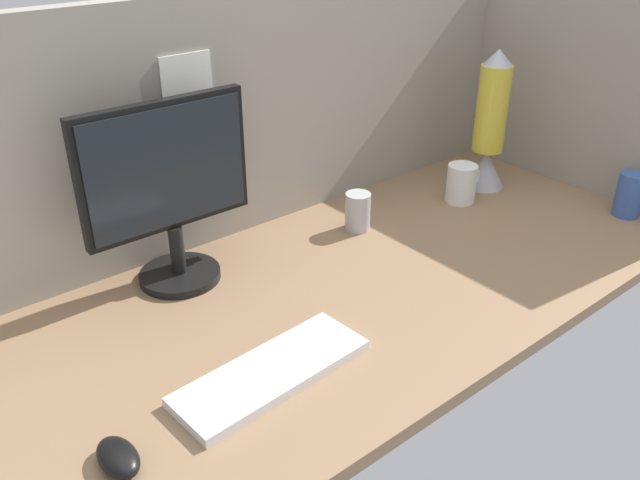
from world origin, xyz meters
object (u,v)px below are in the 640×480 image
object	(u,v)px
mug_steel	(358,211)
keyboard	(272,372)
mug_ceramic_blue	(630,194)
lava_lamp	(489,131)
monitor	(168,187)
mug_ceramic_white	(462,183)
mouse	(118,457)

from	to	relation	value
mug_steel	keyboard	bearing A→B (deg)	-146.93
mug_ceramic_blue	lava_lamp	distance (cm)	40.70
lava_lamp	mug_ceramic_blue	bearing A→B (deg)	-69.58
monitor	mug_ceramic_white	distance (cm)	83.55
mouse	mug_ceramic_white	world-z (taller)	mug_ceramic_white
mug_steel	lava_lamp	world-z (taller)	lava_lamp
mouse	lava_lamp	bearing A→B (deg)	13.50
monitor	mug_ceramic_white	size ratio (longest dim) A/B	3.45
keyboard	mouse	distance (cm)	29.95
mug_steel	mug_ceramic_blue	xyz separation A→B (cm)	(60.98, -39.61, 1.07)
mug_ceramic_white	mug_steel	world-z (taller)	mug_ceramic_white
mug_ceramic_white	lava_lamp	distance (cm)	17.85
mouse	mug_ceramic_blue	distance (cm)	141.74
mug_ceramic_blue	lava_lamp	size ratio (longest dim) A/B	0.30
mouse	lava_lamp	distance (cm)	132.70
mouse	mug_ceramic_white	bearing A→B (deg)	13.75
mouse	mug_steel	xyz separation A→B (cm)	(80.62, 34.94, 3.20)
mug_ceramic_blue	keyboard	bearing A→B (deg)	176.63
mug_steel	lava_lamp	size ratio (longest dim) A/B	0.25
mouse	mug_ceramic_blue	size ratio (longest dim) A/B	0.81
mouse	mug_steel	world-z (taller)	mug_steel
monitor	mug_steel	distance (cm)	50.67
mouse	lava_lamp	size ratio (longest dim) A/B	0.24
mouse	mug_ceramic_blue	xyz separation A→B (cm)	(141.60, -4.66, 4.27)
keyboard	mouse	world-z (taller)	mouse
monitor	lava_lamp	distance (cm)	95.05
mug_steel	mug_ceramic_white	bearing A→B (deg)	-9.52
keyboard	mug_ceramic_white	bearing A→B (deg)	14.45
mug_ceramic_white	mug_steel	size ratio (longest dim) A/B	1.20
mug_steel	mug_ceramic_blue	bearing A→B (deg)	-33.00
mug_ceramic_white	mug_ceramic_blue	world-z (taller)	mug_ceramic_blue
mug_ceramic_white	monitor	bearing A→B (deg)	170.47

